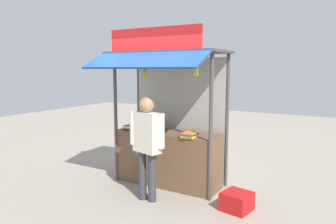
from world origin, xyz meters
TOP-DOWN VIEW (x-y plane):
  - ground_plane at (0.00, 0.00)m, footprint 20.00×20.00m
  - stall_counter at (0.00, 0.00)m, footprint 1.82×0.58m
  - stall_structure at (0.00, 0.10)m, footprint 2.02×1.45m
  - water_bottle_left at (-0.22, 0.16)m, footprint 0.08×0.08m
  - water_bottle_far_right at (-0.59, 0.14)m, footprint 0.07×0.07m
  - water_bottle_right at (-0.14, 0.00)m, footprint 0.07×0.07m
  - magazine_stack_mid_left at (0.50, -0.16)m, footprint 0.25×0.32m
  - magazine_stack_front_left at (-0.64, -0.19)m, footprint 0.23×0.27m
  - banana_bunch_leftmost at (0.70, -0.39)m, footprint 0.11×0.11m
  - banana_bunch_inner_right at (-0.19, -0.39)m, footprint 0.10×0.09m
  - vendor_person at (0.07, -0.77)m, footprint 0.61×0.31m
  - plastic_crate at (1.38, -0.42)m, footprint 0.44×0.44m

SIDE VIEW (x-z plane):
  - ground_plane at x=0.00m, z-range 0.00..0.00m
  - plastic_crate at x=1.38m, z-range 0.00..0.27m
  - stall_counter at x=0.00m, z-range 0.00..0.93m
  - vendor_person at x=0.07m, z-range 0.16..1.76m
  - magazine_stack_mid_left at x=0.50m, z-range 0.93..1.00m
  - magazine_stack_front_left at x=-0.64m, z-range 0.93..1.02m
  - water_bottle_right at x=-0.14m, z-range 0.92..1.18m
  - water_bottle_far_right at x=-0.59m, z-range 0.92..1.19m
  - water_bottle_left at x=-0.22m, z-range 0.92..1.22m
  - stall_structure at x=0.00m, z-range 0.26..2.90m
  - banana_bunch_inner_right at x=-0.19m, z-range 1.77..2.09m
  - banana_bunch_leftmost at x=0.70m, z-range 1.86..2.12m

